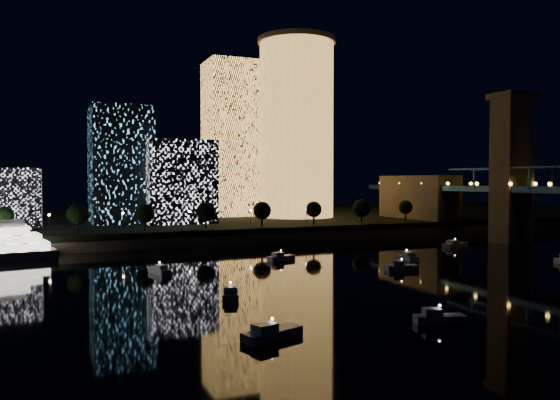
# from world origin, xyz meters

# --- Properties ---
(ground) EXTENTS (520.00, 520.00, 0.00)m
(ground) POSITION_xyz_m (0.00, 0.00, 0.00)
(ground) COLOR black
(ground) RESTS_ON ground
(far_bank) EXTENTS (420.00, 160.00, 5.00)m
(far_bank) POSITION_xyz_m (0.00, 160.00, 2.50)
(far_bank) COLOR black
(far_bank) RESTS_ON ground
(seawall) EXTENTS (420.00, 6.00, 3.00)m
(seawall) POSITION_xyz_m (0.00, 82.00, 1.50)
(seawall) COLOR #6B5E4C
(seawall) RESTS_ON ground
(tower_cylindrical) EXTENTS (34.00, 34.00, 77.31)m
(tower_cylindrical) POSITION_xyz_m (22.05, 128.88, 43.78)
(tower_cylindrical) COLOR #FFB051
(tower_cylindrical) RESTS_ON far_bank
(tower_rectangular) EXTENTS (21.86, 21.86, 69.57)m
(tower_rectangular) POSITION_xyz_m (-1.59, 149.20, 39.78)
(tower_rectangular) COLOR #FFB051
(tower_rectangular) RESTS_ON far_bank
(midrise_blocks) EXTENTS (94.52, 35.88, 43.40)m
(midrise_blocks) POSITION_xyz_m (-59.63, 121.81, 22.15)
(midrise_blocks) COLOR silver
(midrise_blocks) RESTS_ON far_bank
(motorboats) EXTENTS (106.11, 78.12, 2.78)m
(motorboats) POSITION_xyz_m (-3.77, 9.51, 0.81)
(motorboats) COLOR silver
(motorboats) RESTS_ON ground
(esplanade_trees) EXTENTS (165.30, 6.59, 8.79)m
(esplanade_trees) POSITION_xyz_m (-27.15, 88.00, 10.47)
(esplanade_trees) COLOR black
(esplanade_trees) RESTS_ON far_bank
(street_lamps) EXTENTS (132.70, 0.70, 5.65)m
(street_lamps) POSITION_xyz_m (-34.00, 94.00, 9.02)
(street_lamps) COLOR black
(street_lamps) RESTS_ON far_bank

